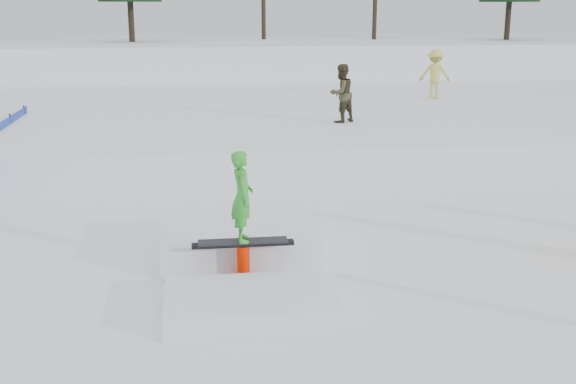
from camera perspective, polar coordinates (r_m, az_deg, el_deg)
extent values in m
plane|color=white|center=(10.96, -1.20, -8.30)|extent=(120.00, 120.00, 0.00)
cube|color=white|center=(40.16, -6.17, 10.14)|extent=(60.00, 14.00, 2.40)
cube|color=white|center=(26.34, -5.20, 6.10)|extent=(50.00, 18.00, 0.80)
cylinder|color=black|center=(23.27, -21.01, 4.44)|extent=(0.05, 0.05, 1.10)
cylinder|color=black|center=(25.09, -20.06, 5.21)|extent=(0.05, 0.05, 1.10)
cylinder|color=black|center=(38.65, -12.28, 12.99)|extent=(0.30, 0.30, 2.00)
cylinder|color=black|center=(41.72, 16.97, 12.80)|extent=(0.30, 0.30, 2.00)
imported|color=#373220|center=(21.93, 4.23, 7.79)|extent=(1.07, 1.02, 1.75)
imported|color=#CBCE53|center=(28.20, 11.54, 9.12)|extent=(1.35, 1.06, 1.83)
cube|color=white|center=(12.67, -3.99, -3.80)|extent=(2.60, 2.20, 0.54)
cube|color=white|center=(10.38, -3.04, -8.75)|extent=(2.40, 1.60, 0.30)
cylinder|color=#F62C03|center=(11.54, -3.53, -6.95)|extent=(0.44, 0.44, 0.06)
cylinder|color=#F62C03|center=(11.44, -3.55, -5.69)|extent=(0.20, 0.20, 0.60)
cube|color=black|center=(11.33, -3.58, -4.13)|extent=(1.60, 0.16, 0.06)
cube|color=black|center=(11.31, -3.58, -3.91)|extent=(1.40, 0.28, 0.03)
imported|color=green|center=(11.11, -3.64, -0.35)|extent=(0.34, 0.52, 1.42)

